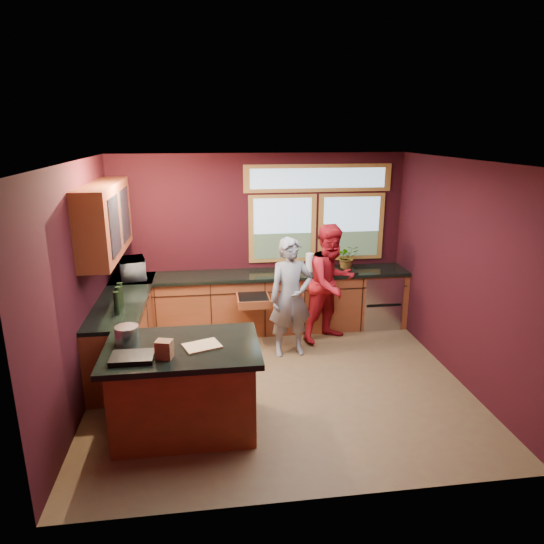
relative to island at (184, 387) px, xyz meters
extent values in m
plane|color=brown|center=(1.11, 0.80, -0.48)|extent=(4.50, 4.50, 0.00)
cube|color=black|center=(1.11, 2.80, 0.87)|extent=(4.50, 0.02, 2.70)
cube|color=black|center=(1.11, -1.20, 0.87)|extent=(4.50, 0.02, 2.70)
cube|color=black|center=(-1.14, 0.80, 0.87)|extent=(0.02, 4.00, 2.70)
cube|color=black|center=(3.36, 0.80, 0.87)|extent=(0.02, 4.00, 2.70)
cube|color=silver|center=(1.11, 0.80, 2.22)|extent=(4.50, 4.00, 0.02)
cube|color=#88A6BD|center=(1.46, 2.79, 1.07)|extent=(1.06, 0.02, 1.06)
cube|color=#88A6BD|center=(2.56, 2.79, 1.07)|extent=(1.06, 0.02, 1.06)
cube|color=#9C682D|center=(2.01, 2.79, 1.84)|extent=(2.30, 0.02, 0.42)
cube|color=#5E3116|center=(-0.96, 1.65, 1.47)|extent=(0.36, 1.80, 0.90)
cube|color=#5E3116|center=(1.11, 2.50, -0.04)|extent=(4.50, 0.60, 0.88)
cube|color=black|center=(1.11, 2.49, 0.43)|extent=(4.50, 0.64, 0.05)
cube|color=#B7B7BC|center=(2.96, 2.48, -0.05)|extent=(0.60, 0.58, 0.85)
cube|color=black|center=(2.21, 2.46, 0.43)|extent=(0.66, 0.46, 0.05)
cube|color=#5E3116|center=(-0.84, 1.65, -0.04)|extent=(0.60, 2.30, 0.88)
cube|color=black|center=(-0.83, 1.65, 0.43)|extent=(0.64, 2.30, 0.05)
cube|color=#5E3116|center=(0.00, 0.00, -0.04)|extent=(1.40, 0.90, 0.88)
cube|color=black|center=(0.00, 0.00, 0.44)|extent=(1.55, 1.05, 0.06)
imported|color=slate|center=(1.39, 1.61, 0.35)|extent=(0.65, 0.47, 1.66)
imported|color=#A2121B|center=(2.06, 2.02, 0.40)|extent=(1.06, 0.99, 1.75)
imported|color=#999999|center=(-0.81, 2.50, 0.60)|extent=(0.47, 0.59, 0.29)
imported|color=#999999|center=(2.44, 2.55, 0.64)|extent=(0.34, 0.30, 0.38)
cylinder|color=white|center=(1.84, 2.50, 0.59)|extent=(0.12, 0.12, 0.28)
cube|color=tan|center=(0.20, -0.05, 0.48)|extent=(0.41, 0.35, 0.02)
cylinder|color=#B9B9BE|center=(-0.55, 0.15, 0.56)|extent=(0.24, 0.24, 0.18)
cube|color=brown|center=(-0.15, -0.25, 0.56)|extent=(0.18, 0.16, 0.18)
cube|color=black|center=(-0.45, -0.25, 0.49)|extent=(0.40, 0.29, 0.05)
camera|label=1|loc=(0.29, -4.53, 2.55)|focal=32.00mm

